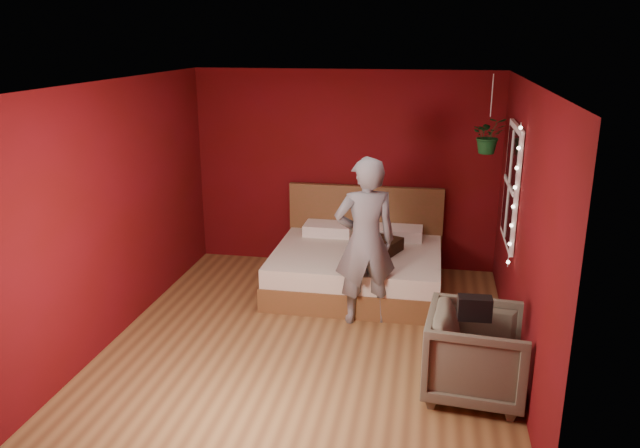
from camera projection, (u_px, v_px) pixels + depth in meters
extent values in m
plane|color=olive|center=(312.00, 337.00, 6.49)|extent=(4.50, 4.50, 0.00)
cube|color=#5A0910|center=(345.00, 170.00, 8.23)|extent=(4.00, 0.02, 2.60)
cube|color=#5A0910|center=(243.00, 315.00, 3.98)|extent=(4.00, 0.02, 2.60)
cube|color=#5A0910|center=(121.00, 207.00, 6.45)|extent=(0.02, 4.50, 2.60)
cube|color=#5A0910|center=(525.00, 228.00, 5.76)|extent=(0.02, 4.50, 2.60)
cube|color=silver|center=(311.00, 81.00, 5.72)|extent=(4.00, 4.50, 0.02)
cube|color=white|center=(512.00, 185.00, 6.55)|extent=(0.04, 0.97, 1.27)
cube|color=black|center=(510.00, 185.00, 6.56)|extent=(0.02, 0.85, 1.15)
cube|color=white|center=(510.00, 185.00, 6.56)|extent=(0.03, 0.05, 1.15)
cube|color=white|center=(510.00, 185.00, 6.56)|extent=(0.03, 0.85, 0.05)
cylinder|color=silver|center=(514.00, 197.00, 6.06)|extent=(0.01, 0.01, 1.45)
sphere|color=#FFF2CC|center=(508.00, 262.00, 6.26)|extent=(0.04, 0.04, 0.04)
sphere|color=#FFF2CC|center=(510.00, 244.00, 6.20)|extent=(0.04, 0.04, 0.04)
sphere|color=#FFF2CC|center=(511.00, 225.00, 6.15)|extent=(0.04, 0.04, 0.04)
sphere|color=#FFF2CC|center=(513.00, 207.00, 6.09)|extent=(0.04, 0.04, 0.04)
sphere|color=#FFF2CC|center=(515.00, 187.00, 6.04)|extent=(0.04, 0.04, 0.04)
sphere|color=#FFF2CC|center=(517.00, 168.00, 5.98)|extent=(0.04, 0.04, 0.04)
sphere|color=#FFF2CC|center=(519.00, 148.00, 5.92)|extent=(0.04, 0.04, 0.04)
sphere|color=#FFF2CC|center=(521.00, 128.00, 5.87)|extent=(0.04, 0.04, 0.04)
cube|color=brown|center=(357.00, 279.00, 7.65)|extent=(2.03, 1.73, 0.28)
cube|color=beige|center=(357.00, 259.00, 7.57)|extent=(1.99, 1.69, 0.22)
cube|color=brown|center=(365.00, 227.00, 8.30)|extent=(2.03, 0.08, 1.12)
cube|color=white|center=(328.00, 229.00, 8.15)|extent=(0.61, 0.39, 0.14)
cube|color=white|center=(398.00, 233.00, 7.99)|extent=(0.61, 0.39, 0.14)
imported|color=slate|center=(365.00, 241.00, 6.61)|extent=(0.77, 0.63, 1.83)
imported|color=#6B6A55|center=(477.00, 354.00, 5.35)|extent=(0.92, 0.90, 0.78)
cube|color=black|center=(475.00, 308.00, 5.10)|extent=(0.28, 0.15, 0.20)
cube|color=black|center=(380.00, 245.00, 7.50)|extent=(0.56, 0.56, 0.15)
cylinder|color=silver|center=(492.00, 95.00, 6.96)|extent=(0.01, 0.01, 0.47)
imported|color=#175324|center=(489.00, 135.00, 7.09)|extent=(0.42, 0.38, 0.42)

